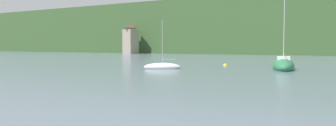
% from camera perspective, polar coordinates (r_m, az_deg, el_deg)
% --- Properties ---
extents(shore_building_west, '(3.70, 5.21, 10.33)m').
position_cam_1_polar(shore_building_west, '(112.18, -6.88, 4.29)').
color(shore_building_west, gray).
rests_on(shore_building_west, ground_plane).
extents(sailboat_far_6, '(3.78, 7.75, 9.98)m').
position_cam_1_polar(sailboat_far_6, '(40.06, 20.38, -0.43)').
color(sailboat_far_6, '#2D754C').
rests_on(sailboat_far_6, ground_plane).
extents(sailboat_far_9, '(4.71, 3.73, 6.32)m').
position_cam_1_polar(sailboat_far_9, '(38.61, -1.05, -0.71)').
color(sailboat_far_9, white).
rests_on(sailboat_far_9, ground_plane).
extents(mooring_buoy_near, '(0.60, 0.60, 0.60)m').
position_cam_1_polar(mooring_buoy_near, '(45.31, 10.46, -0.48)').
color(mooring_buoy_near, yellow).
rests_on(mooring_buoy_near, ground_plane).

